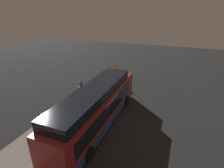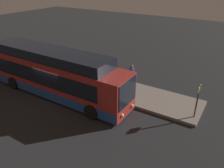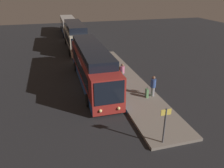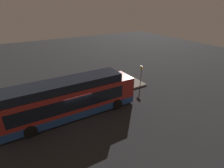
# 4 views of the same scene
# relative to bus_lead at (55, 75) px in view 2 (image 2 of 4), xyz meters

# --- Properties ---
(ground) EXTENTS (80.00, 80.00, 0.00)m
(ground) POSITION_rel_bus_lead_xyz_m (0.38, -0.22, -1.64)
(ground) COLOR #232326
(platform) EXTENTS (20.00, 3.39, 0.20)m
(platform) POSITION_rel_bus_lead_xyz_m (0.38, 3.08, -1.54)
(platform) COLOR slate
(platform) RESTS_ON ground
(bus_lead) EXTENTS (12.48, 2.74, 3.61)m
(bus_lead) POSITION_rel_bus_lead_xyz_m (0.00, 0.00, 0.00)
(bus_lead) COLOR maroon
(bus_lead) RESTS_ON ground
(passenger_boarding) EXTENTS (0.69, 0.63, 1.76)m
(passenger_boarding) POSITION_rel_bus_lead_xyz_m (4.36, 4.23, -0.50)
(passenger_boarding) COLOR gray
(passenger_boarding) RESTS_ON platform
(passenger_waiting) EXTENTS (0.67, 0.64, 1.72)m
(passenger_waiting) POSITION_rel_bus_lead_xyz_m (0.61, 2.77, -0.52)
(passenger_waiting) COLOR #4C476B
(passenger_waiting) RESTS_ON platform
(suitcase) EXTENTS (0.33, 0.19, 0.97)m
(suitcase) POSITION_rel_bus_lead_xyz_m (4.48, 3.66, -1.07)
(suitcase) COLOR #598C59
(suitcase) RESTS_ON platform
(sign_post) EXTENTS (0.10, 0.63, 2.29)m
(sign_post) POSITION_rel_bus_lead_xyz_m (10.04, 2.24, -0.03)
(sign_post) COLOR #4C4C51
(sign_post) RESTS_ON platform
(trash_bin) EXTENTS (0.44, 0.44, 0.65)m
(trash_bin) POSITION_rel_bus_lead_xyz_m (-1.43, 3.32, -1.11)
(trash_bin) COLOR #593319
(trash_bin) RESTS_ON platform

